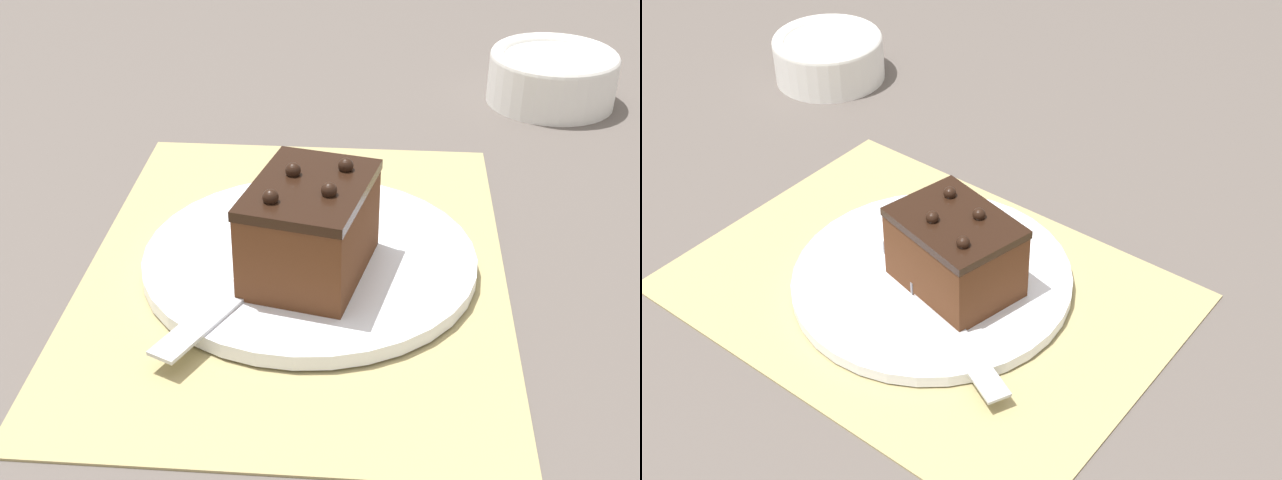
{
  "view_description": "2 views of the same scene",
  "coord_description": "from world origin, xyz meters",
  "views": [
    {
      "loc": [
        -0.61,
        -0.07,
        0.4
      ],
      "look_at": [
        -0.01,
        -0.02,
        0.04
      ],
      "focal_mm": 50.0,
      "sensor_mm": 36.0,
      "label": 1
    },
    {
      "loc": [
        -0.42,
        0.49,
        0.57
      ],
      "look_at": [
        -0.01,
        -0.04,
        0.05
      ],
      "focal_mm": 50.0,
      "sensor_mm": 36.0,
      "label": 2
    }
  ],
  "objects": [
    {
      "name": "placemat_woven",
      "position": [
        0.0,
        0.0,
        0.0
      ],
      "size": [
        0.46,
        0.34,
        0.0
      ],
      "primitive_type": "cube",
      "color": "tan",
      "rests_on": "ground_plane"
    },
    {
      "name": "chocolate_cake",
      "position": [
        -0.03,
        -0.01,
        0.05
      ],
      "size": [
        0.13,
        0.11,
        0.09
      ],
      "rotation": [
        0.0,
        0.0,
        -0.22
      ],
      "color": "#512D19",
      "rests_on": "cake_plate"
    },
    {
      "name": "serving_knife",
      "position": [
        -0.01,
        0.01,
        0.02
      ],
      "size": [
        0.21,
        0.12,
        0.01
      ],
      "rotation": [
        0.0,
        0.0,
        1.12
      ],
      "color": "slate",
      "rests_on": "cake_plate"
    },
    {
      "name": "ground_plane",
      "position": [
        0.0,
        0.0,
        0.0
      ],
      "size": [
        3.0,
        3.0,
        0.0
      ],
      "primitive_type": "plane",
      "color": "#544C47"
    },
    {
      "name": "small_bowl",
      "position": [
        0.38,
        -0.26,
        0.03
      ],
      "size": [
        0.15,
        0.15,
        0.06
      ],
      "color": "white",
      "rests_on": "ground_plane"
    },
    {
      "name": "cake_plate",
      "position": [
        0.0,
        -0.01,
        0.01
      ],
      "size": [
        0.27,
        0.27,
        0.01
      ],
      "color": "white",
      "rests_on": "placemat_woven"
    }
  ]
}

